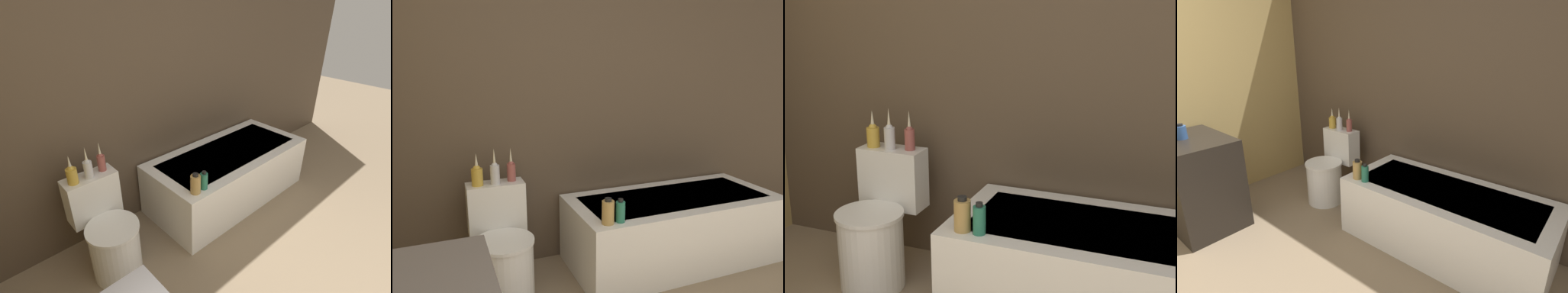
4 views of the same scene
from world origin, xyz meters
TOP-DOWN VIEW (x-y plane):
  - wall_back_tiled at (0.00, 2.39)m, footprint 6.40×0.06m
  - bathtub at (0.77, 1.97)m, footprint 1.59×0.73m
  - toilet at (-0.54, 1.94)m, footprint 0.37×0.53m
  - vase_gold at (-0.65, 2.12)m, footprint 0.07×0.07m
  - vase_silver at (-0.54, 2.11)m, footprint 0.06×0.06m
  - vase_bronze at (-0.42, 2.14)m, footprint 0.06×0.06m
  - shampoo_bottle_tall at (0.09, 1.70)m, footprint 0.08×0.08m
  - shampoo_bottle_short at (0.17, 1.70)m, footprint 0.06×0.06m

SIDE VIEW (x-z plane):
  - bathtub at x=0.77m, z-range 0.00..0.52m
  - toilet at x=-0.54m, z-range -0.05..0.68m
  - shampoo_bottle_short at x=0.17m, z-range 0.51..0.66m
  - shampoo_bottle_tall at x=0.09m, z-range 0.51..0.68m
  - vase_gold at x=-0.65m, z-range 0.69..0.91m
  - vase_bronze at x=-0.42m, z-range 0.69..0.92m
  - vase_silver at x=-0.54m, z-range 0.69..0.93m
  - wall_back_tiled at x=0.00m, z-range 0.00..2.60m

